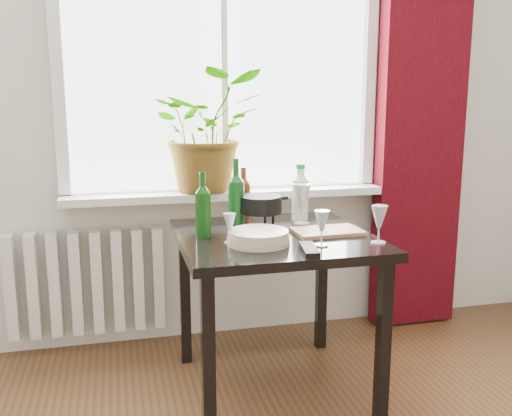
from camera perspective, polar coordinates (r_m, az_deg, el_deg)
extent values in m
cube|color=white|center=(3.11, -3.36, 15.85)|extent=(1.72, 0.08, 1.62)
cube|color=silver|center=(3.07, -2.96, 1.40)|extent=(1.72, 0.20, 0.04)
cube|color=#36040B|center=(3.40, 16.24, 9.90)|extent=(0.50, 0.12, 2.56)
cube|color=silver|center=(3.16, -16.56, -7.11)|extent=(0.80, 0.10, 0.55)
cube|color=black|center=(2.54, 1.89, -3.07)|extent=(0.85, 0.85, 0.04)
cube|color=black|center=(2.26, -4.79, -15.00)|extent=(0.05, 0.05, 0.70)
cube|color=black|center=(2.93, -7.12, -8.79)|extent=(0.05, 0.05, 0.70)
cube|color=black|center=(2.47, 12.61, -12.89)|extent=(0.05, 0.05, 0.70)
cube|color=black|center=(3.09, 6.55, -7.68)|extent=(0.05, 0.05, 0.70)
imported|color=#1D6D1E|center=(3.03, -4.86, 7.68)|extent=(0.60, 0.53, 0.64)
cylinder|color=beige|center=(2.37, 0.24, -2.95)|extent=(0.33, 0.33, 0.06)
cube|color=black|center=(2.27, 5.33, -4.13)|extent=(0.09, 0.19, 0.02)
cube|color=#A8784C|center=(2.58, 7.13, -2.33)|extent=(0.31, 0.20, 0.02)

